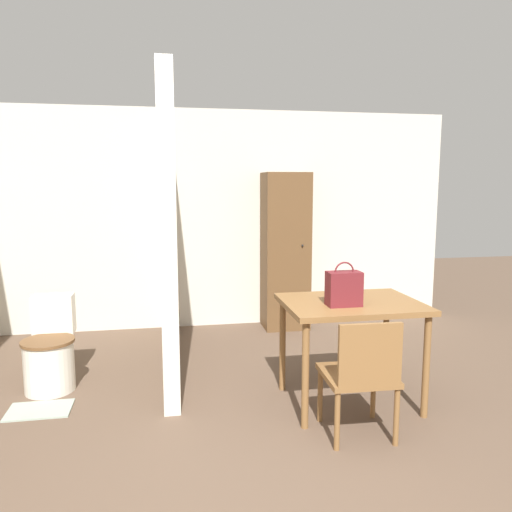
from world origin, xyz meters
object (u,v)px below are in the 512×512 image
at_px(wooden_chair, 361,373).
at_px(wooden_cabinet, 285,251).
at_px(toilet, 50,353).
at_px(handbag, 344,288).
at_px(dining_table, 351,314).

height_order(wooden_chair, wooden_cabinet, wooden_cabinet).
bearing_deg(toilet, wooden_chair, -29.81).
bearing_deg(wooden_cabinet, toilet, -149.32).
distance_m(wooden_chair, handbag, 0.63).
relative_size(toilet, wooden_cabinet, 0.41).
bearing_deg(wooden_cabinet, handbag, -92.93).
height_order(dining_table, wooden_cabinet, wooden_cabinet).
distance_m(dining_table, toilet, 2.44).
bearing_deg(wooden_cabinet, dining_table, -90.25).
bearing_deg(toilet, handbag, -20.67).
distance_m(handbag, wooden_cabinet, 2.20).
height_order(toilet, handbag, handbag).
relative_size(wooden_chair, toilet, 1.12).
xyz_separation_m(toilet, handbag, (2.20, -0.83, 0.62)).
xyz_separation_m(wooden_chair, handbag, (0.02, 0.42, 0.47)).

